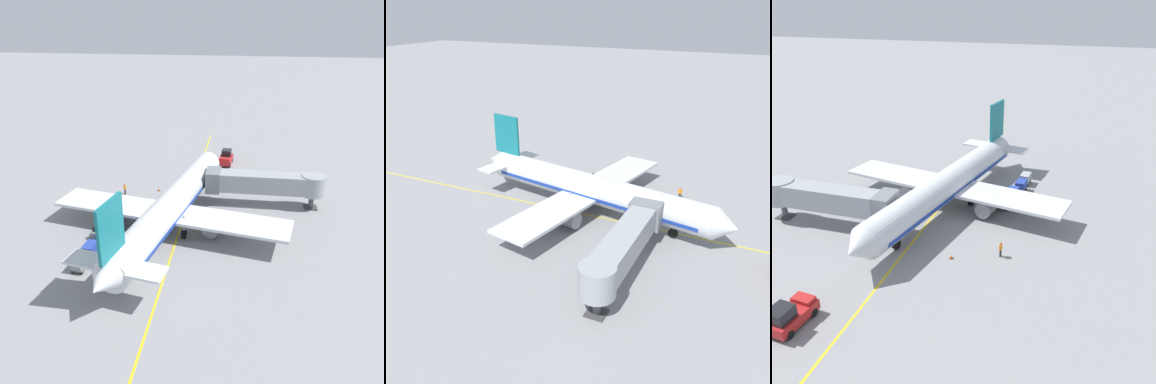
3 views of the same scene
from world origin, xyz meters
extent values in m
plane|color=gray|center=(0.00, 0.00, 0.00)|extent=(400.00, 400.00, 0.00)
cube|color=gold|center=(0.00, 0.00, 0.00)|extent=(0.24, 80.00, 0.01)
cylinder|color=silver|center=(-1.02, -1.22, 3.29)|extent=(9.69, 32.12, 3.70)
cube|color=#193899|center=(-1.02, -1.22, 2.82)|extent=(9.24, 29.62, 0.44)
cone|color=silver|center=(2.24, 15.66, 3.29)|extent=(4.01, 3.04, 3.63)
cone|color=silver|center=(-4.31, -18.31, 3.58)|extent=(3.62, 3.34, 3.14)
cube|color=black|center=(1.90, 13.90, 3.93)|extent=(2.93, 1.61, 0.60)
cube|color=silver|center=(-1.21, -2.21, 2.64)|extent=(30.44, 10.78, 0.36)
cylinder|color=gray|center=(-6.45, -0.38, 1.39)|extent=(2.57, 3.52, 2.00)
cylinder|color=gray|center=(4.35, -2.46, 1.39)|extent=(2.57, 3.52, 2.00)
cube|color=#14707A|center=(-3.85, -15.95, 7.88)|extent=(1.15, 4.38, 5.50)
cube|color=silver|center=(-3.82, -15.76, 3.84)|extent=(10.31, 4.44, 0.24)
cylinder|color=black|center=(1.10, 9.77, 0.55)|extent=(0.65, 1.17, 1.10)
cylinder|color=gray|center=(1.10, 9.77, 2.10)|extent=(0.24, 0.24, 2.00)
cylinder|color=black|center=(-3.65, -2.75, 0.55)|extent=(0.65, 1.17, 1.10)
cylinder|color=gray|center=(-3.65, -2.75, 2.10)|extent=(0.24, 0.24, 2.00)
cylinder|color=black|center=(0.86, -3.62, 0.55)|extent=(0.65, 1.17, 1.10)
cylinder|color=gray|center=(0.86, -3.62, 2.10)|extent=(0.24, 0.24, 2.00)
cube|color=#93999E|center=(10.01, 7.03, 3.49)|extent=(14.69, 2.80, 2.60)
cube|color=slate|center=(3.46, 7.03, 3.49)|extent=(2.00, 3.50, 2.99)
cylinder|color=#93999E|center=(17.35, 7.03, 3.49)|extent=(3.36, 3.36, 2.86)
cylinder|color=#4C4C51|center=(17.35, 7.03, 1.09)|extent=(0.70, 0.70, 2.19)
cube|color=#38383A|center=(17.35, 7.03, 0.08)|extent=(1.80, 1.80, 0.16)
cube|color=#B21E1E|center=(4.37, 23.06, 0.85)|extent=(2.60, 4.58, 0.90)
cube|color=black|center=(4.46, 24.05, 1.85)|extent=(1.81, 1.99, 1.10)
cube|color=#B21E1E|center=(4.22, 21.53, 1.48)|extent=(1.96, 1.27, 0.36)
cylinder|color=black|center=(5.16, 21.55, 0.40)|extent=(0.42, 0.83, 0.80)
cylinder|color=black|center=(3.30, 21.73, 0.40)|extent=(0.42, 0.83, 0.80)
cylinder|color=black|center=(5.43, 24.40, 0.40)|extent=(0.42, 0.83, 0.80)
cylinder|color=black|center=(3.57, 24.57, 0.40)|extent=(0.42, 0.83, 0.80)
cube|color=slate|center=(-9.63, -4.55, 0.63)|extent=(1.56, 2.65, 0.70)
cube|color=slate|center=(-9.53, -3.87, 1.20)|extent=(1.16, 1.19, 0.44)
cube|color=black|center=(-9.73, -5.23, 1.30)|extent=(0.85, 0.28, 0.64)
cylinder|color=black|center=(-9.61, -4.43, 1.28)|extent=(0.12, 0.27, 0.54)
cylinder|color=black|center=(-10.04, -3.60, 0.28)|extent=(0.28, 0.58, 0.56)
cylinder|color=black|center=(-8.97, -3.76, 0.28)|extent=(0.28, 0.58, 0.56)
cylinder|color=black|center=(-10.30, -5.34, 0.28)|extent=(0.28, 0.58, 0.56)
cylinder|color=black|center=(-9.23, -5.49, 0.28)|extent=(0.28, 0.58, 0.56)
cube|color=#4C4C51|center=(-7.87, -3.29, 0.42)|extent=(1.49, 2.31, 0.12)
cube|color=#2D2D33|center=(-7.87, -3.29, 1.03)|extent=(1.42, 2.19, 1.10)
cylinder|color=#4C4C51|center=(-7.74, -1.84, 0.41)|extent=(0.13, 0.70, 0.07)
cylinder|color=black|center=(-8.34, -2.42, 0.18)|extent=(0.15, 0.37, 0.36)
cylinder|color=black|center=(-7.24, -2.52, 0.18)|extent=(0.15, 0.37, 0.36)
cylinder|color=black|center=(-8.49, -4.06, 0.18)|extent=(0.15, 0.37, 0.36)
cylinder|color=black|center=(-7.39, -4.16, 0.18)|extent=(0.15, 0.37, 0.36)
cube|color=#4C4C51|center=(-8.51, -6.01, 0.42)|extent=(1.49, 2.31, 0.12)
cube|color=#233D9E|center=(-8.51, -6.01, 1.03)|extent=(1.42, 2.19, 1.10)
cylinder|color=#4C4C51|center=(-8.38, -4.56, 0.41)|extent=(0.13, 0.70, 0.07)
cylinder|color=black|center=(-8.98, -5.14, 0.18)|extent=(0.15, 0.37, 0.36)
cylinder|color=black|center=(-7.88, -5.24, 0.18)|extent=(0.15, 0.37, 0.36)
cylinder|color=black|center=(-9.13, -6.78, 0.18)|extent=(0.15, 0.37, 0.36)
cylinder|color=black|center=(-8.03, -6.88, 0.18)|extent=(0.15, 0.37, 0.36)
cube|color=#4C4C51|center=(-9.09, -9.00, 0.42)|extent=(1.49, 2.31, 0.12)
cube|color=#233D9E|center=(-9.09, -9.00, 1.03)|extent=(1.42, 2.19, 1.10)
cylinder|color=#4C4C51|center=(-8.96, -7.55, 0.41)|extent=(0.13, 0.70, 0.07)
cylinder|color=black|center=(-9.57, -8.13, 0.18)|extent=(0.15, 0.37, 0.36)
cylinder|color=black|center=(-8.47, -8.23, 0.18)|extent=(0.15, 0.37, 0.36)
cylinder|color=black|center=(-9.72, -9.77, 0.18)|extent=(0.15, 0.37, 0.36)
cylinder|color=black|center=(-8.62, -9.87, 0.18)|extent=(0.15, 0.37, 0.36)
cube|color=#4C4C51|center=(-9.26, -11.67, 0.42)|extent=(1.49, 2.31, 0.12)
cube|color=#999EA3|center=(-9.26, -11.67, 1.03)|extent=(1.42, 2.19, 1.10)
cylinder|color=#4C4C51|center=(-9.13, -10.22, 0.41)|extent=(0.13, 0.70, 0.07)
cylinder|color=black|center=(-9.74, -10.80, 0.18)|extent=(0.15, 0.37, 0.36)
cylinder|color=black|center=(-8.64, -10.89, 0.18)|extent=(0.15, 0.37, 0.36)
cylinder|color=black|center=(-9.89, -12.44, 0.18)|extent=(0.15, 0.37, 0.36)
cylinder|color=black|center=(-8.79, -12.54, 0.18)|extent=(0.15, 0.37, 0.36)
cylinder|color=#232328|center=(-9.95, 8.07, 0.42)|extent=(0.15, 0.15, 0.85)
cylinder|color=#232328|center=(-9.98, 7.88, 0.42)|extent=(0.15, 0.15, 0.85)
cube|color=orange|center=(-9.96, 7.97, 1.15)|extent=(0.29, 0.41, 0.60)
cylinder|color=orange|center=(-9.93, 8.22, 1.10)|extent=(0.12, 0.23, 0.57)
cylinder|color=orange|center=(-10.00, 7.73, 1.10)|extent=(0.12, 0.23, 0.57)
sphere|color=#997051|center=(-9.96, 7.97, 1.58)|extent=(0.22, 0.22, 0.22)
cube|color=red|center=(-9.96, 7.97, 1.60)|extent=(0.12, 0.27, 0.10)
cube|color=black|center=(-5.13, 9.85, 0.02)|extent=(0.36, 0.36, 0.04)
cone|color=orange|center=(-5.13, 9.85, 0.32)|extent=(0.30, 0.30, 0.55)
cylinder|color=white|center=(-5.13, 9.85, 0.34)|extent=(0.21, 0.21, 0.06)
camera|label=1|loc=(7.72, -46.75, 26.10)|focal=38.37mm
camera|label=2|loc=(45.97, 18.72, 25.38)|focal=40.81mm
camera|label=3|loc=(-17.55, 46.08, 25.17)|focal=40.67mm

